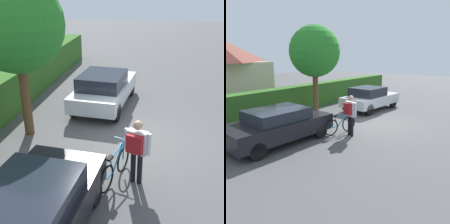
% 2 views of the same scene
% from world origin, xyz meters
% --- Properties ---
extents(ground_plane, '(60.00, 60.00, 0.00)m').
position_xyz_m(ground_plane, '(0.00, 0.00, 0.00)').
color(ground_plane, '#4E4E4E').
extents(parked_car_near, '(4.30, 2.16, 1.35)m').
position_xyz_m(parked_car_near, '(-4.61, 1.60, 0.72)').
color(parked_car_near, black).
rests_on(parked_car_near, ground).
extents(parked_car_far, '(4.14, 2.14, 1.43)m').
position_xyz_m(parked_car_far, '(2.49, 1.61, 0.75)').
color(parked_car_far, silver).
rests_on(parked_car_far, ground).
extents(bicycle, '(1.62, 0.63, 0.97)m').
position_xyz_m(bicycle, '(-2.31, 0.35, 0.39)').
color(bicycle, black).
rests_on(bicycle, ground).
extents(person_rider, '(0.46, 0.66, 1.72)m').
position_xyz_m(person_rider, '(-2.31, -0.16, 1.05)').
color(person_rider, black).
rests_on(person_rider, ground).
extents(tree_kerbside, '(2.81, 2.81, 4.93)m').
position_xyz_m(tree_kerbside, '(-0.29, 3.59, 3.50)').
color(tree_kerbside, brown).
rests_on(tree_kerbside, ground).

